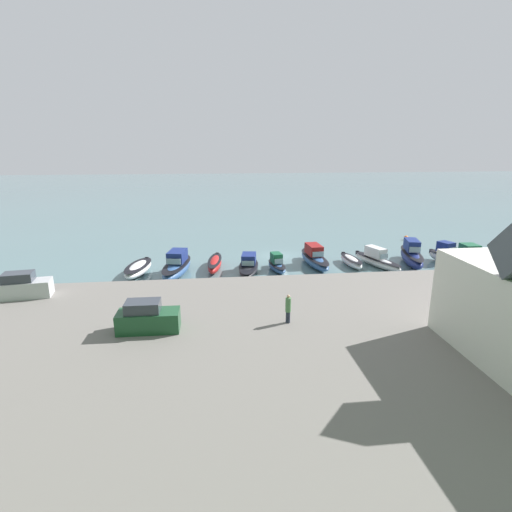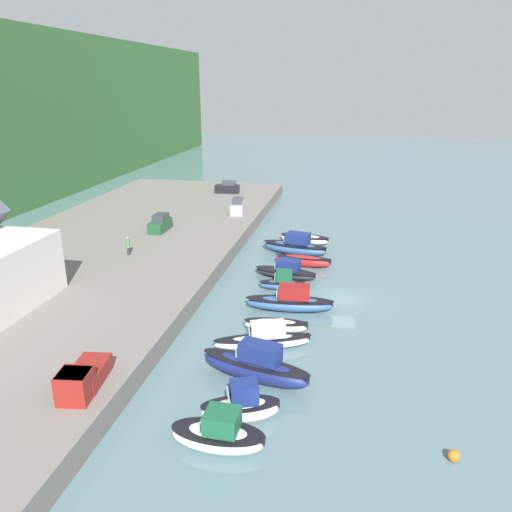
% 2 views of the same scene
% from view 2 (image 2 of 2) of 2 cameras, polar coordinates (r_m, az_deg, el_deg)
% --- Properties ---
extents(ground_plane, '(320.00, 320.00, 0.00)m').
position_cam_2_polar(ground_plane, '(49.83, 9.99, -4.88)').
color(ground_plane, slate).
extents(quay_promenade, '(95.13, 29.16, 1.77)m').
position_cam_2_polar(quay_promenade, '(57.09, -19.19, -1.56)').
color(quay_promenade, slate).
rests_on(quay_promenade, ground_plane).
extents(moored_boat_0, '(2.58, 5.71, 2.45)m').
position_cam_2_polar(moored_boat_0, '(30.70, -4.27, -19.63)').
color(moored_boat_0, white).
rests_on(moored_boat_0, ground_plane).
extents(moored_boat_1, '(3.51, 5.37, 2.65)m').
position_cam_2_polar(moored_boat_1, '(32.53, -1.71, -16.83)').
color(moored_boat_1, white).
rests_on(moored_boat_1, ground_plane).
extents(moored_boat_2, '(3.95, 8.59, 3.02)m').
position_cam_2_polar(moored_boat_2, '(36.10, -0.01, -12.51)').
color(moored_boat_2, navy).
rests_on(moored_boat_2, ground_plane).
extents(moored_boat_3, '(4.08, 8.00, 2.29)m').
position_cam_2_polar(moored_boat_3, '(40.14, 0.90, -9.50)').
color(moored_boat_3, silver).
rests_on(moored_boat_3, ground_plane).
extents(moored_boat_4, '(1.86, 5.59, 1.11)m').
position_cam_2_polar(moored_boat_4, '(42.78, 2.31, -7.93)').
color(moored_boat_4, white).
rests_on(moored_boat_4, ground_plane).
extents(moored_boat_5, '(2.70, 8.35, 2.53)m').
position_cam_2_polar(moored_boat_5, '(46.48, 3.97, -5.21)').
color(moored_boat_5, '#33568E').
rests_on(moored_boat_5, ground_plane).
extents(moored_boat_6, '(2.14, 4.85, 2.06)m').
position_cam_2_polar(moored_boat_6, '(51.18, 3.05, -3.06)').
color(moored_boat_6, '#33568E').
rests_on(moored_boat_6, ground_plane).
extents(moored_boat_7, '(3.28, 7.13, 2.07)m').
position_cam_2_polar(moored_boat_7, '(54.22, 3.47, -1.75)').
color(moored_boat_7, black).
rests_on(moored_boat_7, ground_plane).
extents(moored_boat_8, '(2.25, 6.75, 1.32)m').
position_cam_2_polar(moored_boat_8, '(57.66, 5.42, -0.52)').
color(moored_boat_8, red).
rests_on(moored_boat_8, ground_plane).
extents(moored_boat_9, '(3.95, 8.52, 2.70)m').
position_cam_2_polar(moored_boat_9, '(61.72, 4.51, 1.13)').
color(moored_boat_9, '#33568E').
rests_on(moored_boat_9, ground_plane).
extents(moored_boat_10, '(3.32, 6.84, 1.21)m').
position_cam_2_polar(moored_boat_10, '(65.91, 5.57, 1.97)').
color(moored_boat_10, white).
rests_on(moored_boat_10, ground_plane).
extents(parked_car_0, '(4.40, 2.34, 2.16)m').
position_cam_2_polar(parked_car_0, '(74.27, -2.12, 5.66)').
color(parked_car_0, '#B7B7BC').
rests_on(parked_car_0, quay_promenade).
extents(parked_car_1, '(4.23, 1.87, 2.16)m').
position_cam_2_polar(parked_car_1, '(66.18, -10.89, 3.63)').
color(parked_car_1, '#1E4C2D').
rests_on(parked_car_1, quay_promenade).
extents(parked_car_3, '(2.10, 4.32, 2.16)m').
position_cam_2_polar(parked_car_3, '(88.06, -3.27, 7.80)').
color(parked_car_3, black).
rests_on(parked_car_3, quay_promenade).
extents(pickup_truck_0, '(4.94, 2.55, 1.90)m').
position_cam_2_polar(pickup_truck_0, '(33.90, -19.29, -13.12)').
color(pickup_truck_0, maroon).
rests_on(pickup_truck_0, quay_promenade).
extents(person_on_quay, '(0.40, 0.40, 2.14)m').
position_cam_2_polar(person_on_quay, '(57.51, -14.41, 1.17)').
color(person_on_quay, '#232838').
rests_on(person_on_quay, quay_promenade).
extents(mooring_buoy_0, '(0.68, 0.68, 0.68)m').
position_cam_2_polar(mooring_buoy_0, '(32.08, 21.66, -20.44)').
color(mooring_buoy_0, orange).
rests_on(mooring_buoy_0, ground_plane).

